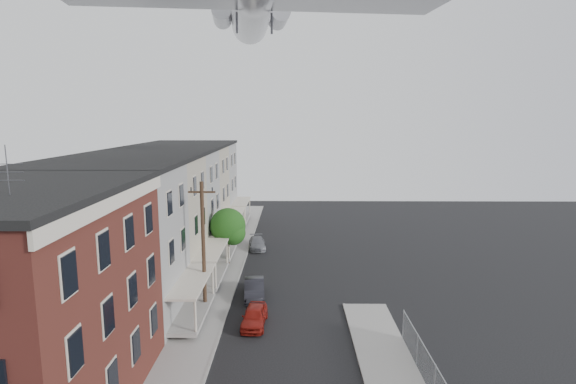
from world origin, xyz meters
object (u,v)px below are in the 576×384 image
utility_pole (203,245)px  car_mid (254,289)px  car_near (254,316)px  car_far (257,243)px  street_tree (229,228)px

utility_pole → car_mid: utility_pole is taller
car_near → car_mid: 4.52m
car_near → car_far: car_near is taller
car_mid → car_near: bearing=-90.2°
street_tree → car_near: (3.24, -12.09, -2.83)m
street_tree → car_mid: bearing=-69.4°
car_far → car_near: bearing=-93.7°
car_near → car_far: size_ratio=0.94×
utility_pole → car_near: size_ratio=2.46×
car_mid → car_far: bearing=88.4°
utility_pole → car_far: bearing=80.9°
car_far → utility_pole: bearing=-106.7°
utility_pole → car_near: utility_pole is taller
utility_pole → car_near: bearing=-31.2°
car_mid → street_tree: bearing=105.5°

